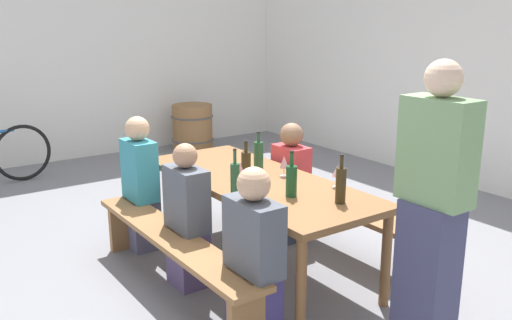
% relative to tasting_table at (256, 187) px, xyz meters
% --- Properties ---
extents(ground_plane, '(24.00, 24.00, 0.00)m').
position_rel_tasting_table_xyz_m(ground_plane, '(0.00, 0.00, -0.68)').
color(ground_plane, slate).
extents(back_wall, '(14.00, 0.20, 3.20)m').
position_rel_tasting_table_xyz_m(back_wall, '(0.00, 3.43, 0.92)').
color(back_wall, silver).
rests_on(back_wall, ground).
extents(side_wall, '(0.20, 7.25, 3.20)m').
position_rel_tasting_table_xyz_m(side_wall, '(-4.51, 0.00, 0.92)').
color(side_wall, silver).
rests_on(side_wall, ground).
extents(tasting_table, '(2.21, 0.89, 0.75)m').
position_rel_tasting_table_xyz_m(tasting_table, '(0.00, 0.00, 0.00)').
color(tasting_table, brown).
rests_on(tasting_table, ground).
extents(bench_near, '(2.11, 0.30, 0.45)m').
position_rel_tasting_table_xyz_m(bench_near, '(0.00, -0.74, -0.32)').
color(bench_near, olive).
rests_on(bench_near, ground).
extents(bench_far, '(2.11, 0.30, 0.45)m').
position_rel_tasting_table_xyz_m(bench_far, '(0.00, 0.74, -0.32)').
color(bench_far, olive).
rests_on(bench_far, ground).
extents(wine_bottle_0, '(0.08, 0.08, 0.33)m').
position_rel_tasting_table_xyz_m(wine_bottle_0, '(0.50, -0.05, 0.19)').
color(wine_bottle_0, '#194723').
rests_on(wine_bottle_0, tasting_table).
extents(wine_bottle_1, '(0.08, 0.08, 0.29)m').
position_rel_tasting_table_xyz_m(wine_bottle_1, '(-0.08, -0.04, 0.18)').
color(wine_bottle_1, '#332814').
rests_on(wine_bottle_1, tasting_table).
extents(wine_bottle_2, '(0.07, 0.07, 0.35)m').
position_rel_tasting_table_xyz_m(wine_bottle_2, '(0.29, -0.38, 0.20)').
color(wine_bottle_2, '#234C2D').
rests_on(wine_bottle_2, tasting_table).
extents(wine_bottle_3, '(0.08, 0.08, 0.33)m').
position_rel_tasting_table_xyz_m(wine_bottle_3, '(-0.18, 0.15, 0.20)').
color(wine_bottle_3, '#234C2D').
rests_on(wine_bottle_3, tasting_table).
extents(wine_bottle_4, '(0.07, 0.07, 0.34)m').
position_rel_tasting_table_xyz_m(wine_bottle_4, '(0.81, 0.13, 0.20)').
color(wine_bottle_4, '#332814').
rests_on(wine_bottle_4, tasting_table).
extents(wine_glass_0, '(0.06, 0.06, 0.17)m').
position_rel_tasting_table_xyz_m(wine_glass_0, '(0.04, -0.18, 0.19)').
color(wine_glass_0, silver).
rests_on(wine_glass_0, tasting_table).
extents(wine_glass_1, '(0.07, 0.07, 0.17)m').
position_rel_tasting_table_xyz_m(wine_glass_1, '(0.08, 0.22, 0.19)').
color(wine_glass_1, silver).
rests_on(wine_glass_1, tasting_table).
extents(wine_glass_2, '(0.08, 0.08, 0.17)m').
position_rel_tasting_table_xyz_m(wine_glass_2, '(0.53, 0.36, 0.19)').
color(wine_glass_2, silver).
rests_on(wine_glass_2, tasting_table).
extents(seated_guest_near_0, '(0.36, 0.24, 1.18)m').
position_rel_tasting_table_xyz_m(seated_guest_near_0, '(-0.89, -0.59, -0.11)').
color(seated_guest_near_0, '#565571').
rests_on(seated_guest_near_0, ground).
extents(seated_guest_near_1, '(0.38, 0.24, 1.10)m').
position_rel_tasting_table_xyz_m(seated_guest_near_1, '(-0.05, -0.59, -0.16)').
color(seated_guest_near_1, '#56466F').
rests_on(seated_guest_near_1, ground).
extents(seated_guest_near_2, '(0.41, 0.24, 1.12)m').
position_rel_tasting_table_xyz_m(seated_guest_near_2, '(0.82, -0.59, -0.15)').
color(seated_guest_near_2, '#3E3572').
rests_on(seated_guest_near_2, ground).
extents(seated_guest_far_0, '(0.34, 0.24, 1.08)m').
position_rel_tasting_table_xyz_m(seated_guest_far_0, '(-0.30, 0.59, -0.16)').
color(seated_guest_far_0, '#343B4E').
rests_on(seated_guest_far_0, ground).
extents(standing_host, '(0.41, 0.24, 1.77)m').
position_rel_tasting_table_xyz_m(standing_host, '(1.57, 0.10, 0.18)').
color(standing_host, '#3C3C5D').
rests_on(standing_host, ground).
extents(wine_barrel, '(0.64, 0.64, 0.71)m').
position_rel_tasting_table_xyz_m(wine_barrel, '(-3.86, 1.54, -0.33)').
color(wine_barrel, olive).
rests_on(wine_barrel, ground).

